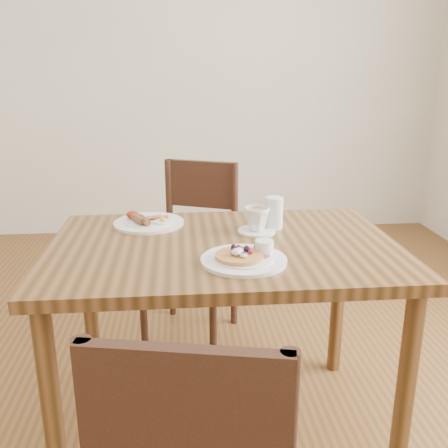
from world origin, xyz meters
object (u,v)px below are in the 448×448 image
(breakfast_plate, at_px, (148,222))
(water_glass, at_px, (274,213))
(dining_table, at_px, (224,270))
(teacup_saucer, at_px, (257,221))
(chair_far, at_px, (193,241))
(pancake_plate, at_px, (245,257))

(breakfast_plate, height_order, water_glass, water_glass)
(dining_table, distance_m, teacup_saucer, 0.22)
(dining_table, xyz_separation_m, teacup_saucer, (0.13, 0.11, 0.14))
(breakfast_plate, bearing_deg, dining_table, -41.77)
(water_glass, bearing_deg, breakfast_plate, 169.36)
(water_glass, bearing_deg, dining_table, -142.32)
(chair_far, relative_size, water_glass, 7.42)
(dining_table, distance_m, breakfast_plate, 0.38)
(pancake_plate, xyz_separation_m, water_glass, (0.15, 0.33, 0.05))
(chair_far, xyz_separation_m, teacup_saucer, (0.22, -0.65, 0.30))
(teacup_saucer, bearing_deg, pancake_plate, -105.72)
(pancake_plate, height_order, teacup_saucer, teacup_saucer)
(dining_table, bearing_deg, chair_far, 96.35)
(chair_far, relative_size, breakfast_plate, 3.26)
(dining_table, bearing_deg, pancake_plate, -74.11)
(chair_far, xyz_separation_m, breakfast_plate, (-0.19, -0.52, 0.27))
(dining_table, height_order, pancake_plate, pancake_plate)
(chair_far, distance_m, pancake_plate, 0.99)
(chair_far, xyz_separation_m, water_glass, (0.29, -0.61, 0.32))
(pancake_plate, bearing_deg, chair_far, 98.17)
(chair_far, height_order, breakfast_plate, chair_far)
(chair_far, distance_m, water_glass, 0.74)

